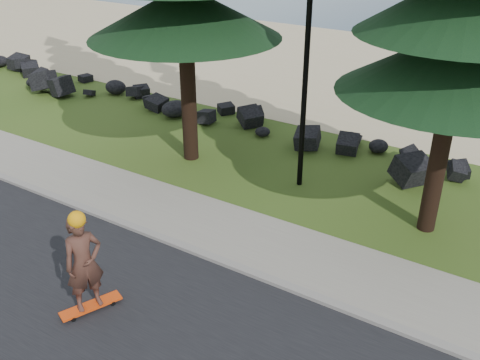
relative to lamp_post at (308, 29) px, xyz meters
The scene contains 7 objects.
ground 5.23m from the lamp_post, 90.00° to the right, with size 160.00×160.00×0.00m, color #3E5D1D.
kerb 5.79m from the lamp_post, 90.00° to the right, with size 160.00×0.20×0.10m, color gray.
sidewalk 5.08m from the lamp_post, 90.00° to the right, with size 160.00×2.00×0.08m, color gray.
beach_sand 12.03m from the lamp_post, 90.00° to the left, with size 160.00×15.00×0.01m, color #CDBA88.
seawall_boulders 4.78m from the lamp_post, 90.00° to the left, with size 60.00×2.40×1.10m, color black, non-canonical shape.
lamp_post is the anchor object (origin of this frame).
skateboarder 7.36m from the lamp_post, 98.83° to the right, with size 0.71×1.16×2.13m.
Camera 1 is at (5.46, -8.49, 6.81)m, focal length 40.00 mm.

